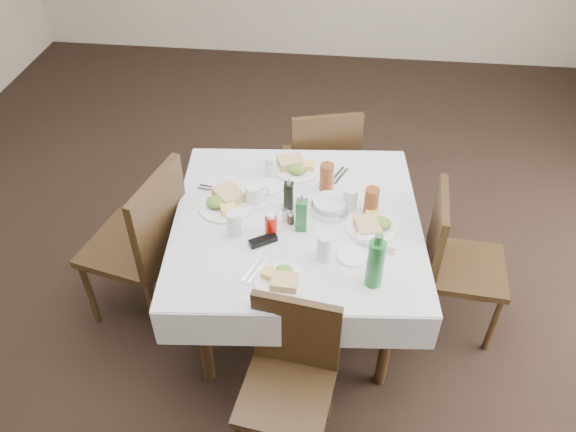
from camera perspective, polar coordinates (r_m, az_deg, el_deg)
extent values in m
plane|color=black|center=(3.57, -1.86, -8.04)|extent=(7.00, 7.00, 0.00)
cylinder|color=#2F1F13|center=(2.94, -8.53, -12.04)|extent=(0.06, 0.06, 0.72)
cylinder|color=#2F1F13|center=(3.57, -6.53, -0.13)|extent=(0.06, 0.06, 0.72)
cylinder|color=#2F1F13|center=(2.94, 9.99, -12.31)|extent=(0.06, 0.06, 0.72)
cylinder|color=#2F1F13|center=(3.57, 8.37, -0.35)|extent=(0.06, 0.06, 0.72)
cube|color=#2F1F13|center=(2.94, 0.90, -0.67)|extent=(1.26, 1.26, 0.03)
cube|color=silver|center=(2.93, 0.90, -0.36)|extent=(1.39, 1.39, 0.01)
cube|color=silver|center=(3.50, 1.00, 5.17)|extent=(1.27, 0.13, 0.22)
cube|color=silver|center=(2.57, 0.73, -11.61)|extent=(1.27, 0.13, 0.22)
cube|color=silver|center=(3.07, 12.86, -2.07)|extent=(0.13, 1.27, 0.22)
cube|color=silver|center=(3.07, -11.09, -1.72)|extent=(0.13, 1.27, 0.22)
cube|color=#2F1F13|center=(3.86, 3.14, 5.43)|extent=(0.54, 0.54, 0.04)
cube|color=#2F1F13|center=(3.56, 3.90, 6.73)|extent=(0.44, 0.16, 0.48)
cylinder|color=#2F1F13|center=(4.18, 5.11, 4.61)|extent=(0.04, 0.04, 0.45)
cylinder|color=#2F1F13|center=(3.89, 6.33, 1.30)|extent=(0.04, 0.04, 0.45)
cylinder|color=#2F1F13|center=(4.12, -0.11, 4.16)|extent=(0.04, 0.04, 0.45)
cylinder|color=#2F1F13|center=(3.82, 0.75, 0.76)|extent=(0.04, 0.04, 0.45)
cube|color=#2F1F13|center=(2.66, -0.23, -17.75)|extent=(0.46, 0.46, 0.04)
cube|color=#2F1F13|center=(2.58, 0.82, -11.80)|extent=(0.41, 0.09, 0.44)
cylinder|color=#2F1F13|center=(2.95, -2.74, -16.29)|extent=(0.03, 0.03, 0.41)
cylinder|color=#2F1F13|center=(2.91, 4.21, -17.73)|extent=(0.03, 0.03, 0.41)
cube|color=#2F1F13|center=(3.27, 17.61, -5.04)|extent=(0.46, 0.46, 0.04)
cube|color=#2F1F13|center=(3.09, 14.94, -1.62)|extent=(0.07, 0.43, 0.47)
cylinder|color=#2F1F13|center=(3.34, 20.15, -10.24)|extent=(0.03, 0.03, 0.44)
cylinder|color=#2F1F13|center=(3.28, 13.79, -9.63)|extent=(0.03, 0.03, 0.44)
cylinder|color=#2F1F13|center=(3.59, 19.68, -5.71)|extent=(0.03, 0.03, 0.44)
cylinder|color=#2F1F13|center=(3.53, 13.82, -5.07)|extent=(0.03, 0.03, 0.44)
cube|color=#2F1F13|center=(3.28, -15.49, -2.98)|extent=(0.58, 0.58, 0.04)
cube|color=#2F1F13|center=(3.00, -12.85, -0.37)|extent=(0.15, 0.48, 0.53)
cylinder|color=#2F1F13|center=(3.66, -15.88, -2.86)|extent=(0.04, 0.04, 0.49)
cylinder|color=#2F1F13|center=(3.48, -10.10, -4.53)|extent=(0.04, 0.04, 0.49)
cylinder|color=#2F1F13|center=(3.45, -19.51, -7.33)|extent=(0.04, 0.04, 0.49)
cylinder|color=#2F1F13|center=(3.25, -13.51, -9.42)|extent=(0.04, 0.04, 0.49)
cylinder|color=white|center=(3.26, 0.95, 4.84)|extent=(0.27, 0.27, 0.01)
cube|color=tan|center=(3.26, 0.27, 5.51)|extent=(0.17, 0.16, 0.05)
cube|color=#EAC357|center=(3.24, 1.85, 5.14)|extent=(0.09, 0.07, 0.04)
ellipsoid|color=#3B7125|center=(3.21, 0.90, 4.79)|extent=(0.10, 0.09, 0.05)
cylinder|color=white|center=(2.60, -0.86, -6.58)|extent=(0.24, 0.24, 0.01)
cube|color=tan|center=(2.56, -0.36, -6.72)|extent=(0.13, 0.10, 0.04)
cube|color=#EAC357|center=(2.60, -1.71, -5.91)|extent=(0.10, 0.09, 0.03)
ellipsoid|color=#3B7125|center=(2.61, -0.43, -5.63)|extent=(0.09, 0.08, 0.04)
cylinder|color=white|center=(2.90, 8.47, -1.04)|extent=(0.28, 0.28, 0.01)
cube|color=tan|center=(2.85, 8.08, -1.09)|extent=(0.15, 0.17, 0.05)
cube|color=#EAC357|center=(2.92, 8.57, -0.01)|extent=(0.08, 0.10, 0.04)
ellipsoid|color=#3B7125|center=(2.88, 9.44, -0.69)|extent=(0.10, 0.09, 0.05)
cylinder|color=white|center=(3.02, -6.28, 1.12)|extent=(0.30, 0.30, 0.02)
cube|color=tan|center=(3.03, -6.08, 2.20)|extent=(0.20, 0.20, 0.05)
cube|color=#EAC357|center=(2.96, -6.12, 0.87)|extent=(0.11, 0.12, 0.04)
ellipsoid|color=#3B7125|center=(2.99, -7.28, 1.44)|extent=(0.11, 0.10, 0.05)
cylinder|color=white|center=(3.13, -2.05, 3.06)|extent=(0.16, 0.16, 0.01)
cylinder|color=white|center=(2.74, 6.57, -4.01)|extent=(0.15, 0.15, 0.01)
cylinder|color=silver|center=(3.18, -1.77, 5.06)|extent=(0.07, 0.07, 0.13)
cylinder|color=silver|center=(2.67, 3.75, -3.17)|extent=(0.08, 0.08, 0.14)
cylinder|color=silver|center=(2.95, 6.34, 1.64)|extent=(0.07, 0.07, 0.14)
cylinder|color=silver|center=(2.81, -5.50, -0.77)|extent=(0.07, 0.07, 0.13)
cylinder|color=brown|center=(3.08, 3.94, 3.97)|extent=(0.08, 0.08, 0.16)
cylinder|color=brown|center=(2.94, 8.46, 1.46)|extent=(0.08, 0.08, 0.16)
cylinder|color=silver|center=(2.97, 4.24, 0.85)|extent=(0.20, 0.20, 0.04)
cylinder|color=silver|center=(2.96, 4.26, 1.25)|extent=(0.18, 0.18, 0.04)
cube|color=black|center=(2.95, 0.07, 2.07)|extent=(0.05, 0.05, 0.16)
cone|color=silver|center=(2.88, 0.08, 3.64)|extent=(0.03, 0.03, 0.04)
cube|color=#20692D|center=(2.81, 1.38, 0.10)|extent=(0.06, 0.06, 0.18)
cone|color=silver|center=(2.74, 1.42, 1.94)|extent=(0.03, 0.03, 0.05)
cylinder|color=#AE1305|center=(2.80, -1.74, -0.99)|extent=(0.06, 0.06, 0.11)
cylinder|color=white|center=(2.76, -1.77, 0.02)|extent=(0.04, 0.04, 0.02)
cylinder|color=white|center=(2.89, -0.31, -0.03)|extent=(0.03, 0.03, 0.07)
cylinder|color=silver|center=(2.87, -0.31, 0.55)|extent=(0.03, 0.03, 0.01)
cylinder|color=#422E1B|center=(2.88, 0.32, -0.30)|extent=(0.03, 0.03, 0.06)
cylinder|color=silver|center=(2.86, 0.33, 0.24)|extent=(0.03, 0.03, 0.01)
cylinder|color=white|center=(3.03, -3.44, 1.49)|extent=(0.15, 0.15, 0.01)
cylinder|color=white|center=(3.00, -3.48, 2.29)|extent=(0.09, 0.09, 0.10)
cylinder|color=black|center=(2.98, -3.50, 2.80)|extent=(0.08, 0.08, 0.01)
torus|color=white|center=(3.01, -2.42, 2.46)|extent=(0.06, 0.04, 0.06)
cube|color=black|center=(2.78, -2.55, -2.51)|extent=(0.14, 0.12, 0.03)
cylinder|color=#20692D|center=(2.54, 8.85, -4.82)|extent=(0.08, 0.08, 0.25)
cylinder|color=#20692D|center=(2.44, 9.21, -2.37)|extent=(0.04, 0.04, 0.05)
cube|color=white|center=(2.80, 8.04, -2.43)|extent=(0.11, 0.06, 0.05)
cube|color=pink|center=(2.79, 8.06, -2.30)|extent=(0.08, 0.05, 0.02)
cube|color=silver|center=(3.23, 4.98, 4.16)|extent=(0.08, 0.17, 0.01)
cube|color=silver|center=(3.22, 5.42, 4.01)|extent=(0.08, 0.17, 0.01)
cube|color=silver|center=(2.66, -3.03, -5.51)|extent=(0.08, 0.19, 0.01)
cube|color=silver|center=(2.67, -3.61, -5.29)|extent=(0.08, 0.19, 0.01)
cube|color=silver|center=(2.79, 8.99, -3.36)|extent=(0.17, 0.07, 0.01)
cube|color=silver|center=(2.81, 9.17, -3.00)|extent=(0.17, 0.07, 0.01)
cube|color=silver|center=(3.14, -7.42, 2.82)|extent=(0.18, 0.05, 0.01)
cube|color=silver|center=(3.12, -7.63, 2.51)|extent=(0.18, 0.05, 0.01)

